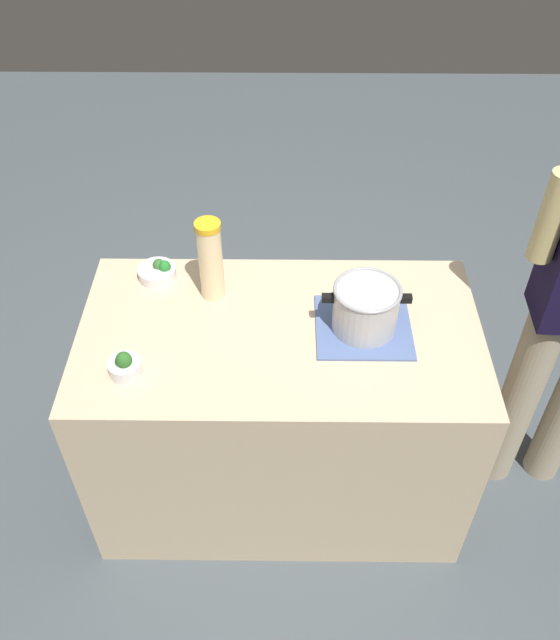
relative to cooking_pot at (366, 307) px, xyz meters
name	(u,v)px	position (x,y,z in m)	size (l,w,h in m)	color
ground_plane	(280,476)	(-0.28, -0.02, -0.97)	(8.00, 8.00, 0.00)	#495157
counter_slab	(280,412)	(-0.28, -0.02, -0.53)	(1.36, 0.75, 0.87)	#CEB490
dish_cloth	(363,327)	(0.00, 0.00, -0.09)	(0.32, 0.31, 0.01)	#52679B
cooking_pot	(366,307)	(0.00, 0.00, 0.00)	(0.29, 0.22, 0.17)	#B7B7BC
lemonade_pitcher	(211,260)	(-0.52, 0.17, 0.06)	(0.09, 0.09, 0.31)	beige
broccoli_bowl_front	(125,365)	(-0.76, -0.21, -0.06)	(0.10, 0.10, 0.09)	silver
broccoli_bowl_center	(158,272)	(-0.72, 0.25, -0.07)	(0.14, 0.14, 0.07)	silver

